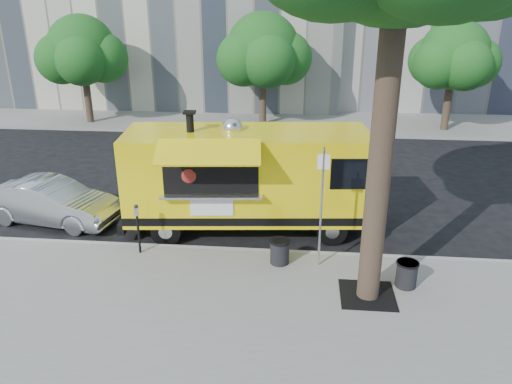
# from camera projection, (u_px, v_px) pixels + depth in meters

# --- Properties ---
(ground) EXTENTS (120.00, 120.00, 0.00)m
(ground) POSITION_uv_depth(u_px,v_px,m) (261.00, 239.00, 13.87)
(ground) COLOR black
(ground) RESTS_ON ground
(sidewalk) EXTENTS (60.00, 6.00, 0.15)m
(sidewalk) POSITION_uv_depth(u_px,v_px,m) (244.00, 324.00, 10.14)
(sidewalk) COLOR gray
(sidewalk) RESTS_ON ground
(curb) EXTENTS (60.00, 0.14, 0.16)m
(curb) POSITION_uv_depth(u_px,v_px,m) (258.00, 252.00, 12.98)
(curb) COLOR #999993
(curb) RESTS_ON ground
(far_sidewalk) EXTENTS (60.00, 5.00, 0.15)m
(far_sidewalk) POSITION_uv_depth(u_px,v_px,m) (283.00, 122.00, 26.34)
(far_sidewalk) COLOR gray
(far_sidewalk) RESTS_ON ground
(tree_well) EXTENTS (1.20, 1.20, 0.02)m
(tree_well) POSITION_uv_depth(u_px,v_px,m) (367.00, 295.00, 10.99)
(tree_well) COLOR black
(tree_well) RESTS_ON sidewalk
(far_tree_a) EXTENTS (3.42, 3.42, 5.36)m
(far_tree_a) POSITION_uv_depth(u_px,v_px,m) (82.00, 50.00, 24.75)
(far_tree_a) COLOR #33261C
(far_tree_a) RESTS_ON far_sidewalk
(far_tree_b) EXTENTS (3.60, 3.60, 5.50)m
(far_tree_b) POSITION_uv_depth(u_px,v_px,m) (263.00, 50.00, 24.31)
(far_tree_b) COLOR #33261C
(far_tree_b) RESTS_ON far_sidewalk
(far_tree_c) EXTENTS (3.24, 3.24, 5.21)m
(far_tree_c) POSITION_uv_depth(u_px,v_px,m) (454.00, 55.00, 23.28)
(far_tree_c) COLOR #33261C
(far_tree_c) RESTS_ON far_sidewalk
(sign_post) EXTENTS (0.28, 0.06, 3.00)m
(sign_post) POSITION_uv_depth(u_px,v_px,m) (322.00, 201.00, 11.62)
(sign_post) COLOR silver
(sign_post) RESTS_ON sidewalk
(parking_meter) EXTENTS (0.11, 0.11, 1.33)m
(parking_meter) POSITION_uv_depth(u_px,v_px,m) (138.00, 223.00, 12.53)
(parking_meter) COLOR black
(parking_meter) RESTS_ON sidewalk
(food_truck) EXTENTS (7.11, 3.71, 3.43)m
(food_truck) POSITION_uv_depth(u_px,v_px,m) (246.00, 177.00, 13.85)
(food_truck) COLOR yellow
(food_truck) RESTS_ON ground
(sedan) EXTENTS (4.14, 2.07, 1.31)m
(sedan) POSITION_uv_depth(u_px,v_px,m) (51.00, 202.00, 14.65)
(sedan) COLOR #B6BABE
(sedan) RESTS_ON ground
(trash_bin_left) EXTENTS (0.51, 0.51, 0.61)m
(trash_bin_left) POSITION_uv_depth(u_px,v_px,m) (280.00, 251.00, 12.22)
(trash_bin_left) COLOR black
(trash_bin_left) RESTS_ON sidewalk
(trash_bin_right) EXTENTS (0.51, 0.51, 0.61)m
(trash_bin_right) POSITION_uv_depth(u_px,v_px,m) (407.00, 273.00, 11.23)
(trash_bin_right) COLOR black
(trash_bin_right) RESTS_ON sidewalk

